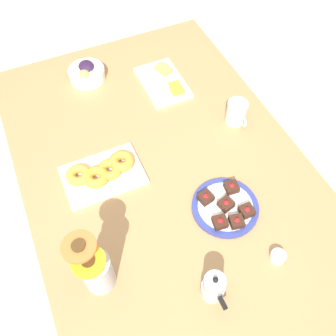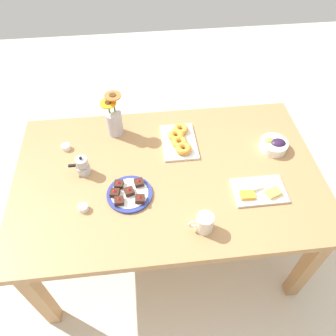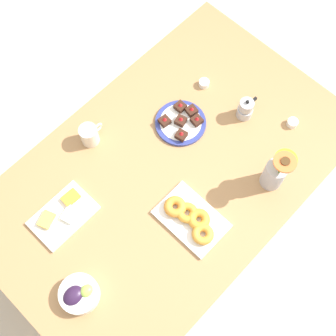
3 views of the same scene
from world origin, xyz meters
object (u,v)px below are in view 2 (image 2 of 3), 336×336
(jam_cup_honey, at_px, (66,147))
(dessert_plate, at_px, (129,193))
(dining_table, at_px, (168,183))
(jam_cup_berry, at_px, (83,208))
(coffee_mug, at_px, (204,223))
(croissant_platter, at_px, (179,140))
(moka_pot, at_px, (83,166))
(cheese_platter, at_px, (259,191))
(grape_bowl, at_px, (274,145))
(flower_vase, at_px, (114,121))

(jam_cup_honey, xyz_separation_m, dessert_plate, (-0.34, 0.36, -0.00))
(dining_table, bearing_deg, dessert_plate, 29.98)
(jam_cup_berry, bearing_deg, coffee_mug, 163.14)
(jam_cup_honey, distance_m, jam_cup_berry, 0.44)
(coffee_mug, xyz_separation_m, jam_cup_honey, (0.67, -0.59, -0.03))
(jam_cup_honey, bearing_deg, croissant_platter, 177.77)
(moka_pot, bearing_deg, coffee_mug, 144.38)
(dining_table, height_order, cheese_platter, cheese_platter)
(moka_pot, bearing_deg, jam_cup_berry, 92.10)
(dining_table, bearing_deg, grape_bowl, -169.42)
(dessert_plate, bearing_deg, coffee_mug, 145.46)
(grape_bowl, relative_size, croissant_platter, 0.55)
(moka_pot, bearing_deg, dining_table, 173.02)
(grape_bowl, bearing_deg, moka_pot, 3.27)
(dining_table, distance_m, grape_bowl, 0.62)
(moka_pot, bearing_deg, flower_vase, -120.03)
(jam_cup_berry, distance_m, moka_pot, 0.24)
(coffee_mug, relative_size, grape_bowl, 0.74)
(cheese_platter, bearing_deg, croissant_platter, -48.34)
(dining_table, distance_m, moka_pot, 0.46)
(dining_table, height_order, coffee_mug, coffee_mug)
(dessert_plate, bearing_deg, moka_pot, -37.14)
(cheese_platter, bearing_deg, coffee_mug, 29.06)
(croissant_platter, distance_m, flower_vase, 0.39)
(croissant_platter, bearing_deg, coffee_mug, 93.59)
(cheese_platter, distance_m, croissant_platter, 0.52)
(jam_cup_berry, xyz_separation_m, flower_vase, (-0.16, -0.52, 0.08))
(croissant_platter, distance_m, dessert_plate, 0.45)
(coffee_mug, relative_size, dessert_plate, 0.50)
(jam_cup_honey, bearing_deg, coffee_mug, 138.81)
(cheese_platter, height_order, croissant_platter, croissant_platter)
(grape_bowl, bearing_deg, croissant_platter, -11.18)
(dining_table, bearing_deg, croissant_platter, -112.62)
(coffee_mug, bearing_deg, jam_cup_honey, -41.19)
(croissant_platter, bearing_deg, jam_cup_berry, 37.42)
(grape_bowl, bearing_deg, jam_cup_honey, -6.27)
(coffee_mug, xyz_separation_m, grape_bowl, (-0.48, -0.46, -0.02))
(moka_pot, bearing_deg, grape_bowl, -176.73)
(grape_bowl, bearing_deg, coffee_mug, 43.90)
(cheese_platter, xyz_separation_m, croissant_platter, (0.35, -0.39, 0.01))
(coffee_mug, bearing_deg, croissant_platter, -86.41)
(jam_cup_honey, bearing_deg, dining_table, 156.36)
(dining_table, relative_size, flower_vase, 6.21)
(cheese_platter, bearing_deg, jam_cup_berry, 0.38)
(jam_cup_berry, bearing_deg, dessert_plate, -164.43)
(jam_cup_berry, xyz_separation_m, moka_pot, (0.01, -0.23, 0.03))
(coffee_mug, bearing_deg, grape_bowl, -136.10)
(coffee_mug, distance_m, moka_pot, 0.69)
(cheese_platter, xyz_separation_m, jam_cup_honey, (0.98, -0.41, 0.00))
(coffee_mug, distance_m, flower_vase, 0.79)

